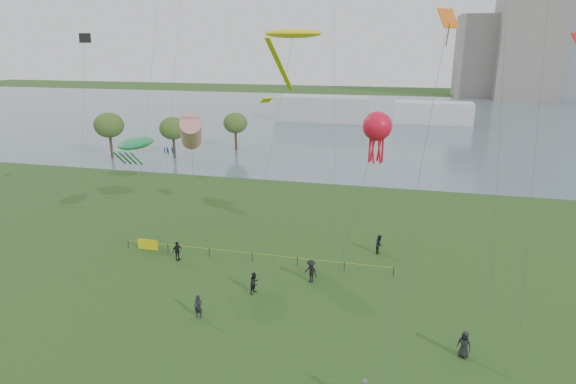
# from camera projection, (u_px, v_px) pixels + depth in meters

# --- Properties ---
(ground_plane) EXTENTS (400.00, 400.00, 0.00)m
(ground_plane) POSITION_uv_depth(u_px,v_px,m) (246.00, 377.00, 27.18)
(ground_plane) COLOR #1C3D13
(lake) EXTENTS (400.00, 120.00, 0.08)m
(lake) POSITION_uv_depth(u_px,v_px,m) (373.00, 120.00, 120.03)
(lake) COLOR slate
(lake) RESTS_ON ground_plane
(building_mid) EXTENTS (20.00, 20.00, 38.00)m
(building_mid) POSITION_uv_depth(u_px,v_px,m) (528.00, 41.00, 161.61)
(building_mid) COLOR gray
(building_mid) RESTS_ON ground_plane
(building_low) EXTENTS (16.00, 18.00, 28.00)m
(building_low) POSITION_uv_depth(u_px,v_px,m) (479.00, 56.00, 171.82)
(building_low) COLOR slate
(building_low) RESTS_ON ground_plane
(pavilion_left) EXTENTS (22.00, 8.00, 6.00)m
(pavilion_left) POSITION_uv_depth(u_px,v_px,m) (323.00, 109.00, 117.23)
(pavilion_left) COLOR silver
(pavilion_left) RESTS_ON ground_plane
(pavilion_right) EXTENTS (18.00, 7.00, 5.00)m
(pavilion_right) POSITION_uv_depth(u_px,v_px,m) (433.00, 113.00, 114.27)
(pavilion_right) COLOR silver
(pavilion_right) RESTS_ON ground_plane
(trees) EXTENTS (22.37, 15.32, 7.48)m
(trees) POSITION_uv_depth(u_px,v_px,m) (166.00, 126.00, 79.98)
(trees) COLOR #382619
(trees) RESTS_ON ground_plane
(fence) EXTENTS (24.07, 0.07, 1.05)m
(fence) POSITION_uv_depth(u_px,v_px,m) (187.00, 248.00, 42.99)
(fence) COLOR black
(fence) RESTS_ON ground_plane
(spectator_a) EXTENTS (0.87, 0.98, 1.67)m
(spectator_a) POSITION_uv_depth(u_px,v_px,m) (255.00, 283.00, 36.20)
(spectator_a) COLOR black
(spectator_a) RESTS_ON ground_plane
(spectator_b) EXTENTS (1.40, 1.20, 1.88)m
(spectator_b) POSITION_uv_depth(u_px,v_px,m) (311.00, 271.00, 37.84)
(spectator_b) COLOR black
(spectator_b) RESTS_ON ground_plane
(spectator_c) EXTENTS (0.80, 1.10, 1.73)m
(spectator_c) POSITION_uv_depth(u_px,v_px,m) (177.00, 251.00, 41.75)
(spectator_c) COLOR black
(spectator_c) RESTS_ON ground_plane
(spectator_d) EXTENTS (0.98, 0.85, 1.69)m
(spectator_d) POSITION_uv_depth(u_px,v_px,m) (464.00, 344.00, 28.75)
(spectator_d) COLOR black
(spectator_d) RESTS_ON ground_plane
(spectator_f) EXTENTS (0.61, 0.40, 1.67)m
(spectator_f) POSITION_uv_depth(u_px,v_px,m) (198.00, 307.00, 32.93)
(spectator_f) COLOR black
(spectator_f) RESTS_ON ground_plane
(spectator_g) EXTENTS (0.79, 0.94, 1.74)m
(spectator_g) POSITION_uv_depth(u_px,v_px,m) (379.00, 244.00, 43.12)
(spectator_g) COLOR black
(spectator_g) RESTS_ON ground_plane
(kite_stingray) EXTENTS (4.70, 9.95, 19.24)m
(kite_stingray) POSITION_uv_depth(u_px,v_px,m) (293.00, 35.00, 38.97)
(kite_stingray) COLOR #3F3F42
(kite_windsock) EXTENTS (4.35, 6.20, 12.04)m
(kite_windsock) POSITION_uv_depth(u_px,v_px,m) (191.00, 132.00, 45.55)
(kite_windsock) COLOR #3F3F42
(kite_creature) EXTENTS (4.45, 5.35, 10.08)m
(kite_creature) POSITION_uv_depth(u_px,v_px,m) (136.00, 144.00, 42.57)
(kite_creature) COLOR #3F3F42
(kite_octopus) EXTENTS (3.58, 3.85, 13.07)m
(kite_octopus) POSITION_uv_depth(u_px,v_px,m) (377.00, 127.00, 37.47)
(kite_octopus) COLOR #3F3F42
(kite_delta) EXTENTS (3.47, 15.29, 20.15)m
(kite_delta) POSITION_uv_depth(u_px,v_px,m) (444.00, 41.00, 28.85)
(kite_delta) COLOR #3F3F42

